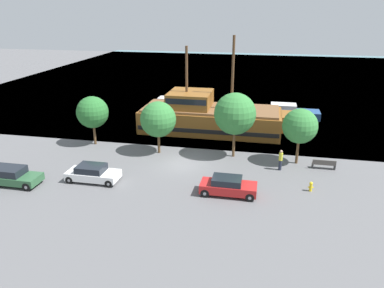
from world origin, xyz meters
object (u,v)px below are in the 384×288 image
object	(u,v)px
moored_boat_dockside	(171,106)
moored_boat_outer	(287,112)
parked_car_curb_mid	(10,176)
bench_promenade_east	(324,164)
pedestrian_walking_near	(281,160)
pirate_ship	(209,117)
parked_car_curb_rear	(93,173)
parked_car_curb_front	(228,186)
fire_hydrant	(311,186)

from	to	relation	value
moored_boat_dockside	moored_boat_outer	size ratio (longest dim) A/B	0.82
parked_car_curb_mid	bench_promenade_east	distance (m)	25.74
moored_boat_outer	pedestrian_walking_near	distance (m)	16.62
pirate_ship	pedestrian_walking_near	size ratio (longest dim) A/B	9.21
moored_boat_dockside	moored_boat_outer	world-z (taller)	moored_boat_dockside
parked_car_curb_mid	pedestrian_walking_near	distance (m)	21.94
parked_car_curb_mid	bench_promenade_east	world-z (taller)	parked_car_curb_mid
parked_car_curb_rear	pirate_ship	bearing A→B (deg)	64.00
parked_car_curb_front	moored_boat_outer	bearing A→B (deg)	77.26
parked_car_curb_rear	parked_car_curb_mid	bearing A→B (deg)	-163.46
parked_car_curb_mid	parked_car_curb_rear	distance (m)	6.37
moored_boat_outer	pedestrian_walking_near	size ratio (longest dim) A/B	4.28
pedestrian_walking_near	moored_boat_outer	bearing A→B (deg)	86.28
pirate_ship	moored_boat_outer	bearing A→B (deg)	39.84
moored_boat_outer	parked_car_curb_rear	size ratio (longest dim) A/B	1.86
moored_boat_dockside	fire_hydrant	xyz separation A→B (m)	(16.14, -20.17, -0.24)
parked_car_curb_rear	pedestrian_walking_near	xyz separation A→B (m)	(14.69, 5.17, 0.26)
parked_car_curb_rear	pedestrian_walking_near	world-z (taller)	pedestrian_walking_near
bench_promenade_east	pedestrian_walking_near	xyz separation A→B (m)	(-3.69, -0.96, 0.48)
moored_boat_dockside	pedestrian_walking_near	bearing A→B (deg)	-50.09
pirate_ship	parked_car_curb_mid	xyz separation A→B (m)	(-13.17, -16.30, -0.91)
parked_car_curb_front	bench_promenade_east	world-z (taller)	parked_car_curb_front
pirate_ship	parked_car_curb_rear	size ratio (longest dim) A/B	4.00
moored_boat_outer	bench_promenade_east	distance (m)	15.84
bench_promenade_east	pedestrian_walking_near	world-z (taller)	pedestrian_walking_near
fire_hydrant	bench_promenade_east	xyz separation A→B (m)	(1.48, 4.48, 0.04)
bench_promenade_east	moored_boat_dockside	bearing A→B (deg)	138.30
pedestrian_walking_near	moored_boat_dockside	bearing A→B (deg)	129.91
pirate_ship	pedestrian_walking_near	xyz separation A→B (m)	(7.63, -9.32, -0.69)
moored_boat_outer	bench_promenade_east	xyz separation A→B (m)	(2.61, -15.62, -0.19)
parked_car_curb_rear	bench_promenade_east	size ratio (longest dim) A/B	2.14
moored_boat_outer	parked_car_curb_front	distance (m)	22.44
bench_promenade_east	fire_hydrant	bearing A→B (deg)	-108.26
parked_car_curb_mid	pedestrian_walking_near	bearing A→B (deg)	18.55
moored_boat_dockside	parked_car_curb_front	size ratio (longest dim) A/B	1.53
parked_car_curb_mid	fire_hydrant	distance (m)	23.27
pirate_ship	parked_car_curb_rear	distance (m)	16.15
pedestrian_walking_near	bench_promenade_east	bearing A→B (deg)	14.58
moored_boat_dockside	bench_promenade_east	xyz separation A→B (m)	(17.62, -15.69, -0.21)
moored_boat_outer	parked_car_curb_mid	size ratio (longest dim) A/B	1.62
pirate_ship	parked_car_curb_rear	bearing A→B (deg)	-116.00
fire_hydrant	parked_car_curb_front	bearing A→B (deg)	-163.64
parked_car_curb_front	fire_hydrant	size ratio (longest dim) A/B	5.43
parked_car_curb_rear	bench_promenade_east	distance (m)	19.37
pirate_ship	bench_promenade_east	xyz separation A→B (m)	(11.31, -8.36, -1.17)
parked_car_curb_mid	parked_car_curb_rear	bearing A→B (deg)	16.54
parked_car_curb_front	parked_car_curb_mid	bearing A→B (deg)	-174.34
moored_boat_outer	bench_promenade_east	world-z (taller)	moored_boat_outer
moored_boat_dockside	pirate_ship	bearing A→B (deg)	-49.31
fire_hydrant	bench_promenade_east	size ratio (longest dim) A/B	0.39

